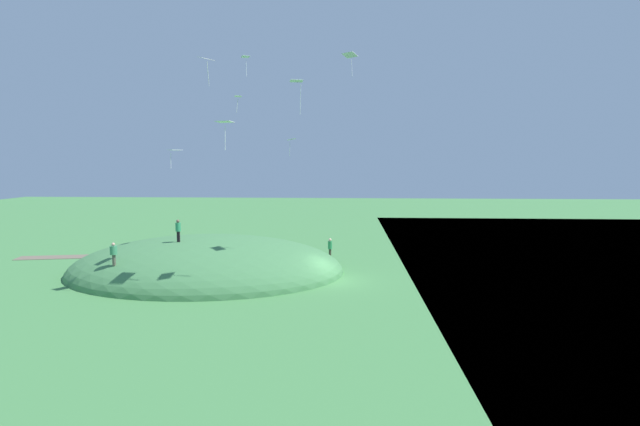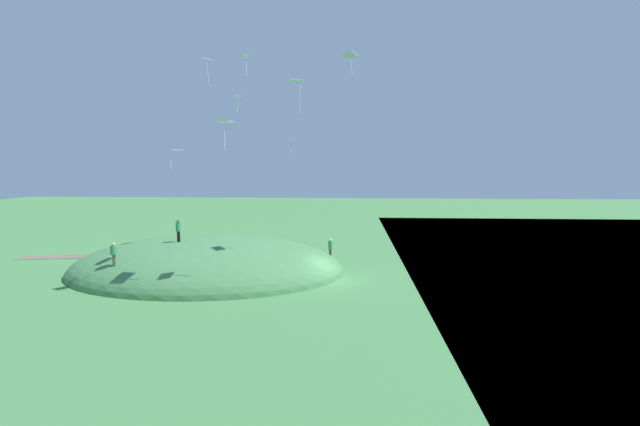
% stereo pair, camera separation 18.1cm
% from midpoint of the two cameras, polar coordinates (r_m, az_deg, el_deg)
% --- Properties ---
extents(ground_plane, '(160.00, 160.00, 0.00)m').
position_cam_midpoint_polar(ground_plane, '(35.13, 1.87, -8.21)').
color(ground_plane, '#458245').
extents(grass_hill, '(21.86, 16.73, 5.54)m').
position_cam_midpoint_polar(grass_hill, '(39.15, -13.32, -6.87)').
color(grass_hill, '#45804A').
rests_on(grass_hill, ground_plane).
extents(dirt_path, '(12.64, 4.13, 0.04)m').
position_cam_midpoint_polar(dirt_path, '(48.79, -26.00, -4.73)').
color(dirt_path, '#6C5F50').
rests_on(dirt_path, ground_plane).
extents(person_watching_kites, '(0.44, 0.44, 1.71)m').
position_cam_midpoint_polar(person_watching_kites, '(37.36, -16.68, -1.73)').
color(person_watching_kites, black).
rests_on(person_watching_kites, grass_hill).
extents(person_walking_path, '(0.53, 0.53, 1.59)m').
position_cam_midpoint_polar(person_walking_path, '(35.33, -23.61, -4.27)').
color(person_walking_path, '#524F42').
rests_on(person_walking_path, grass_hill).
extents(person_on_hilltop, '(0.52, 0.52, 1.78)m').
position_cam_midpoint_polar(person_on_hilltop, '(40.77, 1.39, -4.00)').
color(person_on_hilltop, '#383327').
rests_on(person_on_hilltop, grass_hill).
extents(kite_0, '(0.94, 1.25, 1.63)m').
position_cam_midpoint_polar(kite_0, '(43.22, -3.32, 8.87)').
color(kite_0, white).
extents(kite_1, '(1.21, 0.98, 1.80)m').
position_cam_midpoint_polar(kite_1, '(30.26, -11.38, 10.66)').
color(kite_1, white).
extents(kite_2, '(0.87, 0.99, 1.47)m').
position_cam_midpoint_polar(kite_2, '(37.93, -8.87, 18.10)').
color(kite_2, white).
extents(kite_3, '(1.01, 1.09, 1.85)m').
position_cam_midpoint_polar(kite_3, '(32.28, -13.49, 17.58)').
color(kite_3, white).
extents(kite_4, '(1.15, 1.11, 1.49)m').
position_cam_midpoint_polar(kite_4, '(33.63, 3.80, 18.51)').
color(kite_4, white).
extents(kite_5, '(0.99, 1.05, 1.30)m').
position_cam_midpoint_polar(kite_5, '(33.82, -17.08, 7.22)').
color(kite_5, white).
extents(kite_7, '(0.82, 1.03, 1.48)m').
position_cam_midpoint_polar(kite_7, '(44.22, -9.74, 13.69)').
color(kite_7, silver).
extents(kite_8, '(0.87, 0.69, 2.04)m').
position_cam_midpoint_polar(kite_8, '(29.51, -2.69, 15.40)').
color(kite_8, white).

